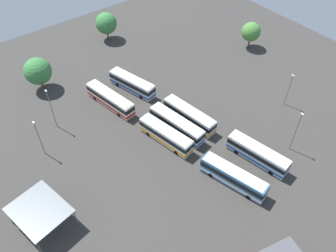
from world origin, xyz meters
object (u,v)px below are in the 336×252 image
(bus_row1_slot0, at_px, (189,115))
(tree_northeast, at_px, (251,32))
(bus_row0_slot0, at_px, (258,154))
(tree_northwest, at_px, (106,23))
(lamp_post_near_entrance, at_px, (51,108))
(bus_row2_slot2, at_px, (110,99))
(lamp_post_far_corner, at_px, (39,137))
(lamp_post_by_building, at_px, (296,131))
(bus_row0_slot2, at_px, (234,177))
(bus_row1_slot1, at_px, (177,124))
(maintenance_shelter, at_px, (39,210))
(lamp_post_mid_lot, at_px, (289,89))
(bus_row1_slot2, at_px, (166,135))
(bus_row2_slot0, at_px, (132,84))
(tree_west_edge, at_px, (38,71))

(bus_row1_slot0, distance_m, tree_northeast, 34.07)
(bus_row0_slot0, bearing_deg, tree_northwest, -0.59)
(bus_row0_slot0, relative_size, lamp_post_near_entrance, 1.29)
(bus_row2_slot2, distance_m, lamp_post_far_corner, 18.12)
(bus_row0_slot0, bearing_deg, lamp_post_by_building, -105.62)
(bus_row0_slot2, xyz_separation_m, bus_row1_slot0, (16.83, -4.12, 0.00))
(bus_row0_slot0, bearing_deg, bus_row1_slot1, 24.51)
(bus_row0_slot2, height_order, maintenance_shelter, maintenance_shelter)
(bus_row1_slot1, relative_size, lamp_post_by_building, 1.39)
(bus_row1_slot0, bearing_deg, lamp_post_mid_lot, -113.25)
(maintenance_shelter, xyz_separation_m, lamp_post_far_corner, (14.20, -6.28, 0.64))
(bus_row1_slot1, bearing_deg, bus_row1_slot2, 106.16)
(bus_row0_slot2, bearing_deg, lamp_post_mid_lot, -71.86)
(bus_row1_slot0, relative_size, lamp_post_near_entrance, 1.32)
(lamp_post_far_corner, distance_m, tree_northwest, 42.68)
(bus_row2_slot0, xyz_separation_m, tree_northwest, (23.05, -7.27, 2.88))
(bus_row2_slot0, distance_m, bus_row2_slot2, 7.02)
(maintenance_shelter, relative_size, tree_northwest, 1.34)
(bus_row0_slot0, xyz_separation_m, lamp_post_mid_lot, (7.06, -17.15, 2.55))
(maintenance_shelter, distance_m, tree_northeast, 67.53)
(bus_row1_slot2, xyz_separation_m, lamp_post_mid_lot, (-7.32, -27.75, 2.55))
(bus_row1_slot2, relative_size, lamp_post_mid_lot, 1.54)
(lamp_post_near_entrance, height_order, lamp_post_mid_lot, lamp_post_near_entrance)
(maintenance_shelter, bearing_deg, lamp_post_near_entrance, -30.05)
(bus_row1_slot0, xyz_separation_m, tree_west_edge, (29.85, 19.63, 2.96))
(bus_row2_slot2, distance_m, tree_northwest, 28.54)
(lamp_post_near_entrance, relative_size, tree_northwest, 1.26)
(bus_row0_slot2, xyz_separation_m, lamp_post_far_corner, (27.36, 23.56, 2.79))
(lamp_post_mid_lot, bearing_deg, tree_northeast, -27.98)
(bus_row1_slot2, relative_size, lamp_post_by_building, 1.31)
(lamp_post_far_corner, relative_size, tree_northeast, 1.20)
(bus_row1_slot1, relative_size, bus_row2_slot2, 0.99)
(bus_row0_slot0, distance_m, bus_row2_slot0, 32.78)
(lamp_post_mid_lot, bearing_deg, bus_row1_slot2, 75.21)
(bus_row1_slot1, bearing_deg, tree_northwest, -10.83)
(maintenance_shelter, bearing_deg, tree_northeast, -76.31)
(tree_west_edge, height_order, tree_northeast, tree_west_edge)
(lamp_post_mid_lot, bearing_deg, tree_west_edge, 46.05)
(bus_row1_slot0, height_order, tree_northwest, tree_northwest)
(bus_row1_slot0, distance_m, bus_row1_slot2, 7.45)
(bus_row0_slot2, relative_size, bus_row1_slot2, 1.03)
(maintenance_shelter, xyz_separation_m, tree_northeast, (15.98, -65.61, 0.53))
(bus_row1_slot0, xyz_separation_m, tree_northeast, (12.32, -31.65, 2.67))
(tree_northwest, relative_size, tree_northeast, 1.08)
(lamp_post_by_building, bearing_deg, tree_west_edge, 32.39)
(bus_row0_slot0, height_order, lamp_post_far_corner, lamp_post_far_corner)
(maintenance_shelter, xyz_separation_m, tree_west_edge, (33.51, -14.33, 0.82))
(lamp_post_far_corner, bearing_deg, lamp_post_by_building, -126.57)
(tree_northeast, bearing_deg, lamp_post_near_entrance, 86.16)
(tree_west_edge, distance_m, tree_northwest, 25.32)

